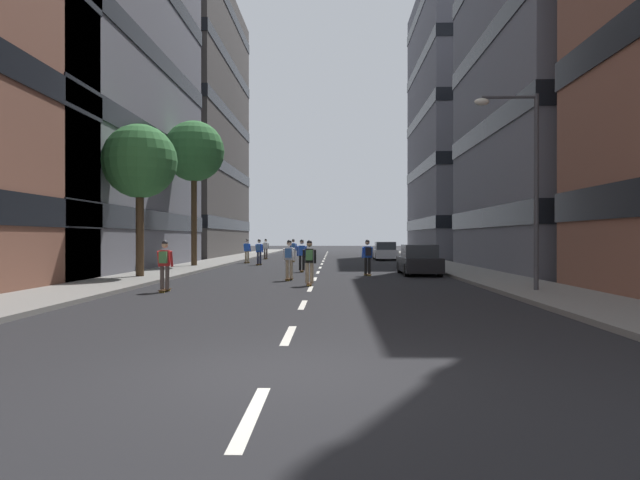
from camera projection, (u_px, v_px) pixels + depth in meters
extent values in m
plane|color=black|center=(321.00, 265.00, 39.37)|extent=(187.98, 187.98, 0.00)
cube|color=gray|center=(218.00, 262.00, 43.48)|extent=(3.07, 86.16, 0.14)
cube|color=gray|center=(428.00, 262.00, 43.09)|extent=(3.07, 86.16, 0.14)
cube|color=silver|center=(251.00, 415.00, 6.05)|extent=(0.16, 2.20, 0.01)
cube|color=silver|center=(289.00, 335.00, 11.05)|extent=(0.16, 2.20, 0.01)
cube|color=silver|center=(303.00, 305.00, 16.05)|extent=(0.16, 2.20, 0.01)
cube|color=silver|center=(310.00, 289.00, 21.04)|extent=(0.16, 2.20, 0.01)
cube|color=silver|center=(315.00, 279.00, 26.04)|extent=(0.16, 2.20, 0.01)
cube|color=silver|center=(318.00, 272.00, 31.04)|extent=(0.16, 2.20, 0.01)
cube|color=silver|center=(320.00, 268.00, 36.04)|extent=(0.16, 2.20, 0.01)
cube|color=silver|center=(322.00, 264.00, 41.04)|extent=(0.16, 2.20, 0.01)
cube|color=silver|center=(323.00, 261.00, 46.04)|extent=(0.16, 2.20, 0.01)
cube|color=silver|center=(324.00, 259.00, 51.04)|extent=(0.16, 2.20, 0.01)
cube|color=silver|center=(325.00, 257.00, 56.03)|extent=(0.16, 2.20, 0.01)
cube|color=silver|center=(326.00, 255.00, 61.03)|extent=(0.16, 2.20, 0.01)
cube|color=silver|center=(327.00, 254.00, 66.03)|extent=(0.16, 2.20, 0.01)
cube|color=silver|center=(327.00, 253.00, 71.03)|extent=(0.16, 2.20, 0.01)
cube|color=silver|center=(328.00, 252.00, 76.03)|extent=(0.16, 2.20, 0.01)
cube|color=slate|center=(27.00, 64.00, 33.48)|extent=(15.16, 22.60, 23.91)
cube|color=black|center=(27.00, 221.00, 33.51)|extent=(15.28, 22.72, 1.10)
cube|color=black|center=(27.00, 138.00, 33.49)|extent=(15.28, 22.72, 1.10)
cube|color=black|center=(27.00, 56.00, 33.48)|extent=(15.28, 22.72, 1.10)
cube|color=#4C4744|center=(158.00, 124.00, 58.33)|extent=(15.16, 22.89, 26.69)
cube|color=black|center=(158.00, 225.00, 58.37)|extent=(15.28, 23.01, 1.10)
cube|color=black|center=(158.00, 172.00, 58.35)|extent=(15.28, 23.01, 1.10)
cube|color=black|center=(158.00, 119.00, 58.33)|extent=(15.28, 23.01, 1.10)
cube|color=black|center=(158.00, 66.00, 58.31)|extent=(15.28, 23.01, 1.10)
cube|color=black|center=(157.00, 14.00, 58.28)|extent=(15.28, 23.01, 1.10)
cube|color=slate|center=(619.00, 50.00, 32.64)|extent=(15.16, 17.02, 25.01)
cube|color=black|center=(618.00, 218.00, 32.68)|extent=(15.28, 17.14, 1.10)
cube|color=black|center=(619.00, 130.00, 32.66)|extent=(15.28, 17.14, 1.10)
cube|color=black|center=(619.00, 41.00, 32.64)|extent=(15.28, 17.14, 1.10)
cube|color=slate|center=(496.00, 122.00, 57.50)|extent=(15.16, 18.94, 26.80)
cube|color=black|center=(496.00, 224.00, 57.54)|extent=(15.28, 19.06, 1.10)
cube|color=black|center=(496.00, 171.00, 57.52)|extent=(15.28, 19.06, 1.10)
cube|color=black|center=(496.00, 117.00, 57.50)|extent=(15.28, 19.06, 1.10)
cube|color=black|center=(496.00, 63.00, 57.47)|extent=(15.28, 19.06, 1.10)
cube|color=black|center=(496.00, 9.00, 57.45)|extent=(15.28, 19.06, 1.10)
cube|color=black|center=(419.00, 264.00, 29.08)|extent=(1.80, 4.40, 0.70)
cube|color=#2D3338|center=(419.00, 251.00, 28.93)|extent=(1.60, 2.10, 0.64)
cylinder|color=black|center=(400.00, 267.00, 30.55)|extent=(0.22, 0.64, 0.64)
cylinder|color=black|center=(430.00, 267.00, 30.52)|extent=(0.22, 0.64, 0.64)
cylinder|color=black|center=(407.00, 270.00, 27.66)|extent=(0.22, 0.64, 0.64)
cylinder|color=black|center=(440.00, 270.00, 27.62)|extent=(0.22, 0.64, 0.64)
cube|color=silver|center=(385.00, 254.00, 48.36)|extent=(1.80, 4.40, 0.70)
cube|color=#2D3338|center=(385.00, 246.00, 48.21)|extent=(1.60, 2.10, 0.64)
cylinder|color=black|center=(374.00, 256.00, 49.83)|extent=(0.22, 0.64, 0.64)
cylinder|color=black|center=(393.00, 256.00, 49.79)|extent=(0.22, 0.64, 0.64)
cylinder|color=black|center=(377.00, 257.00, 46.93)|extent=(0.22, 0.64, 0.64)
cylinder|color=black|center=(396.00, 257.00, 46.89)|extent=(0.22, 0.64, 0.64)
cylinder|color=#4C3823|center=(140.00, 232.00, 25.96)|extent=(0.36, 0.36, 4.01)
sphere|color=#387A3D|center=(140.00, 161.00, 25.95)|extent=(3.32, 3.32, 3.32)
cylinder|color=#4C3823|center=(194.00, 219.00, 36.01)|extent=(0.36, 0.36, 5.82)
sphere|color=#387A3D|center=(194.00, 151.00, 36.00)|extent=(3.77, 3.77, 3.77)
cylinder|color=#3F3F44|center=(536.00, 192.00, 19.12)|extent=(0.16, 0.16, 6.50)
cylinder|color=#3F3F44|center=(509.00, 97.00, 19.13)|extent=(1.80, 0.10, 0.10)
ellipsoid|color=silver|center=(482.00, 102.00, 19.15)|extent=(0.50, 0.30, 0.24)
cube|color=brown|center=(309.00, 284.00, 22.45)|extent=(0.21, 0.90, 0.02)
cylinder|color=#D8BF4C|center=(310.00, 284.00, 22.77)|extent=(0.18, 0.07, 0.07)
cylinder|color=#D8BF4C|center=(309.00, 285.00, 22.13)|extent=(0.18, 0.07, 0.07)
cylinder|color=tan|center=(307.00, 273.00, 22.45)|extent=(0.14, 0.14, 0.80)
cylinder|color=tan|center=(312.00, 273.00, 22.45)|extent=(0.14, 0.14, 0.80)
cube|color=black|center=(309.00, 256.00, 22.45)|extent=(0.32, 0.20, 0.55)
cylinder|color=black|center=(304.00, 256.00, 22.50)|extent=(0.09, 0.23, 0.55)
cylinder|color=black|center=(315.00, 256.00, 22.49)|extent=(0.09, 0.23, 0.55)
sphere|color=tan|center=(309.00, 244.00, 22.46)|extent=(0.22, 0.22, 0.22)
sphere|color=black|center=(309.00, 243.00, 22.46)|extent=(0.21, 0.21, 0.21)
cube|color=#4C8C4C|center=(309.00, 255.00, 22.27)|extent=(0.26, 0.16, 0.40)
cube|color=brown|center=(259.00, 264.00, 39.19)|extent=(0.37, 0.92, 0.02)
cylinder|color=#D8BF4C|center=(261.00, 264.00, 39.50)|extent=(0.19, 0.10, 0.07)
cylinder|color=#D8BF4C|center=(258.00, 265.00, 38.88)|extent=(0.19, 0.10, 0.07)
cylinder|color=#2D334C|center=(258.00, 258.00, 39.21)|extent=(0.17, 0.17, 0.80)
cylinder|color=#2D334C|center=(260.00, 258.00, 39.17)|extent=(0.17, 0.17, 0.80)
cube|color=blue|center=(259.00, 248.00, 39.19)|extent=(0.35, 0.26, 0.55)
cylinder|color=blue|center=(256.00, 248.00, 39.29)|extent=(0.13, 0.24, 0.55)
cylinder|color=blue|center=(262.00, 248.00, 39.19)|extent=(0.13, 0.24, 0.55)
sphere|color=beige|center=(259.00, 241.00, 39.21)|extent=(0.22, 0.22, 0.22)
sphere|color=black|center=(259.00, 241.00, 39.21)|extent=(0.21, 0.21, 0.21)
cube|color=#3F72BF|center=(258.00, 248.00, 39.01)|extent=(0.29, 0.21, 0.40)
cube|color=brown|center=(367.00, 274.00, 28.31)|extent=(0.35, 0.92, 0.02)
cylinder|color=#D8BF4C|center=(366.00, 275.00, 28.62)|extent=(0.19, 0.10, 0.07)
cylinder|color=#D8BF4C|center=(369.00, 275.00, 27.99)|extent=(0.19, 0.10, 0.07)
cylinder|color=black|center=(366.00, 266.00, 28.29)|extent=(0.16, 0.16, 0.80)
cylinder|color=black|center=(369.00, 266.00, 28.32)|extent=(0.16, 0.16, 0.80)
cube|color=blue|center=(367.00, 252.00, 28.30)|extent=(0.35, 0.25, 0.55)
cylinder|color=blue|center=(363.00, 253.00, 28.32)|extent=(0.13, 0.24, 0.55)
cylinder|color=blue|center=(372.00, 253.00, 28.38)|extent=(0.13, 0.24, 0.55)
sphere|color=beige|center=(367.00, 243.00, 28.32)|extent=(0.22, 0.22, 0.22)
sphere|color=black|center=(367.00, 242.00, 28.32)|extent=(0.21, 0.21, 0.21)
cube|color=black|center=(368.00, 251.00, 28.12)|extent=(0.28, 0.20, 0.40)
cube|color=brown|center=(247.00, 262.00, 42.26)|extent=(0.37, 0.92, 0.02)
cylinder|color=#D8BF4C|center=(248.00, 263.00, 42.57)|extent=(0.19, 0.10, 0.07)
cylinder|color=#D8BF4C|center=(245.00, 263.00, 41.95)|extent=(0.19, 0.10, 0.07)
cylinder|color=tan|center=(246.00, 256.00, 42.28)|extent=(0.16, 0.16, 0.80)
cylinder|color=tan|center=(248.00, 256.00, 42.24)|extent=(0.16, 0.16, 0.80)
cube|color=blue|center=(247.00, 247.00, 42.26)|extent=(0.35, 0.26, 0.55)
cylinder|color=blue|center=(244.00, 248.00, 42.35)|extent=(0.13, 0.24, 0.55)
cylinder|color=blue|center=(250.00, 248.00, 42.26)|extent=(0.13, 0.24, 0.55)
sphere|color=beige|center=(247.00, 241.00, 42.27)|extent=(0.22, 0.22, 0.22)
sphere|color=black|center=(247.00, 240.00, 42.27)|extent=(0.21, 0.21, 0.21)
cube|color=brown|center=(293.00, 261.00, 44.58)|extent=(0.22, 0.90, 0.02)
cylinder|color=#D8BF4C|center=(293.00, 261.00, 44.90)|extent=(0.18, 0.07, 0.07)
cylinder|color=#D8BF4C|center=(293.00, 262.00, 44.26)|extent=(0.18, 0.07, 0.07)
cylinder|color=black|center=(292.00, 256.00, 44.58)|extent=(0.14, 0.14, 0.80)
cylinder|color=black|center=(294.00, 256.00, 44.58)|extent=(0.14, 0.14, 0.80)
cube|color=blue|center=(293.00, 247.00, 44.58)|extent=(0.32, 0.21, 0.55)
cylinder|color=blue|center=(290.00, 247.00, 44.63)|extent=(0.09, 0.23, 0.55)
cylinder|color=blue|center=(296.00, 247.00, 44.62)|extent=(0.09, 0.23, 0.55)
sphere|color=#997051|center=(293.00, 241.00, 44.59)|extent=(0.22, 0.22, 0.22)
sphere|color=black|center=(293.00, 240.00, 44.59)|extent=(0.21, 0.21, 0.21)
cube|color=#3F72BF|center=(293.00, 246.00, 44.40)|extent=(0.26, 0.17, 0.40)
cube|color=brown|center=(289.00, 279.00, 25.17)|extent=(0.32, 0.92, 0.02)
cylinder|color=#D8BF4C|center=(291.00, 279.00, 25.49)|extent=(0.19, 0.09, 0.07)
cylinder|color=#D8BF4C|center=(288.00, 280.00, 24.86)|extent=(0.19, 0.09, 0.07)
cylinder|color=tan|center=(287.00, 269.00, 25.19)|extent=(0.16, 0.16, 0.80)
cylinder|color=tan|center=(291.00, 269.00, 25.16)|extent=(0.16, 0.16, 0.80)
cube|color=white|center=(289.00, 254.00, 25.17)|extent=(0.34, 0.24, 0.55)
cylinder|color=white|center=(285.00, 254.00, 25.25)|extent=(0.12, 0.24, 0.55)
cylinder|color=white|center=(294.00, 254.00, 25.18)|extent=(0.12, 0.24, 0.55)
sphere|color=beige|center=(289.00, 243.00, 25.19)|extent=(0.22, 0.22, 0.22)
sphere|color=black|center=(289.00, 242.00, 25.19)|extent=(0.21, 0.21, 0.21)
cube|color=#3F72BF|center=(288.00, 253.00, 24.99)|extent=(0.28, 0.19, 0.40)
cube|color=brown|center=(302.00, 270.00, 31.43)|extent=(0.25, 0.91, 0.02)
cylinder|color=#D8BF4C|center=(302.00, 271.00, 31.75)|extent=(0.18, 0.08, 0.07)
cylinder|color=#D8BF4C|center=(302.00, 272.00, 31.11)|extent=(0.18, 0.08, 0.07)
cylinder|color=black|center=(300.00, 263.00, 31.42)|extent=(0.15, 0.15, 0.80)
cylinder|color=black|center=(303.00, 263.00, 31.43)|extent=(0.15, 0.15, 0.80)
cube|color=blue|center=(302.00, 251.00, 31.42)|extent=(0.33, 0.22, 0.55)
cylinder|color=blue|center=(298.00, 251.00, 31.47)|extent=(0.10, 0.23, 0.55)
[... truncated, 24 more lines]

